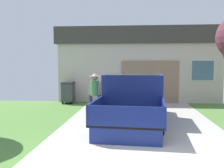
{
  "coord_description": "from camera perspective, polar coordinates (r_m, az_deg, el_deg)",
  "views": [
    {
      "loc": [
        -0.19,
        -4.61,
        2.06
      ],
      "look_at": [
        -0.98,
        4.4,
        1.35
      ],
      "focal_mm": 40.65,
      "sensor_mm": 36.0,
      "label": 1
    }
  ],
  "objects": [
    {
      "name": "wheeled_trash_bin",
      "position": [
        13.48,
        -9.83,
        -1.74
      ],
      "size": [
        0.6,
        0.72,
        1.13
      ],
      "color": "#424247",
      "rests_on": "ground"
    },
    {
      "name": "person_with_hat",
      "position": [
        9.48,
        -3.88,
        -1.69
      ],
      "size": [
        0.49,
        0.44,
        1.74
      ],
      "rotation": [
        0.0,
        0.0,
        -0.35
      ],
      "color": "#333842",
      "rests_on": "ground"
    },
    {
      "name": "handbag",
      "position": [
        9.35,
        -3.04,
        -7.48
      ],
      "size": [
        0.3,
        0.21,
        0.4
      ],
      "color": "#232328",
      "rests_on": "ground"
    },
    {
      "name": "house_with_garage",
      "position": [
        16.81,
        5.84,
        4.49
      ],
      "size": [
        9.11,
        6.84,
        4.07
      ],
      "color": "beige",
      "rests_on": "ground"
    },
    {
      "name": "pickup_truck",
      "position": [
        9.26,
        4.91,
        -3.51
      ],
      "size": [
        2.38,
        5.15,
        1.7
      ],
      "rotation": [
        0.0,
        0.0,
        -0.07
      ],
      "color": "navy",
      "rests_on": "ground"
    }
  ]
}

